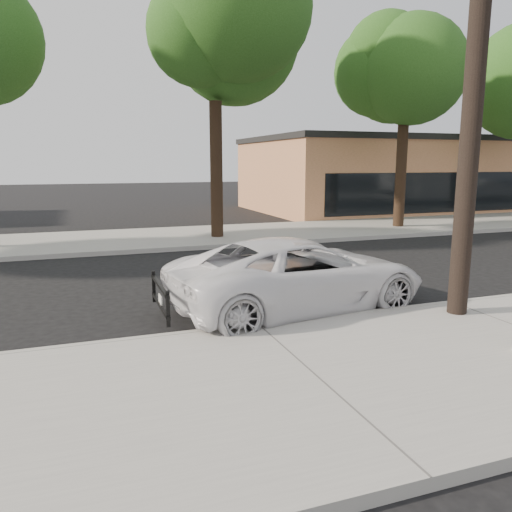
# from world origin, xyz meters

# --- Properties ---
(ground) EXTENTS (120.00, 120.00, 0.00)m
(ground) POSITION_xyz_m (0.00, 0.00, 0.00)
(ground) COLOR black
(ground) RESTS_ON ground
(near_sidewalk) EXTENTS (90.00, 4.40, 0.15)m
(near_sidewalk) POSITION_xyz_m (0.00, -4.30, 0.07)
(near_sidewalk) COLOR gray
(near_sidewalk) RESTS_ON ground
(far_sidewalk) EXTENTS (90.00, 5.00, 0.15)m
(far_sidewalk) POSITION_xyz_m (0.00, 8.50, 0.07)
(far_sidewalk) COLOR gray
(far_sidewalk) RESTS_ON ground
(curb_near) EXTENTS (90.00, 0.12, 0.16)m
(curb_near) POSITION_xyz_m (0.00, -2.10, 0.07)
(curb_near) COLOR #9E9B93
(curb_near) RESTS_ON ground
(building_main) EXTENTS (18.00, 10.00, 4.00)m
(building_main) POSITION_xyz_m (16.00, 16.00, 2.00)
(building_main) COLOR #AD7048
(building_main) RESTS_ON ground
(utility_pole) EXTENTS (1.40, 0.34, 9.00)m
(utility_pole) POSITION_xyz_m (3.60, -2.70, 4.70)
(utility_pole) COLOR black
(utility_pole) RESTS_ON near_sidewalk
(tree_c) EXTENTS (4.96, 4.80, 9.55)m
(tree_c) POSITION_xyz_m (2.22, 7.64, 6.91)
(tree_c) COLOR black
(tree_c) RESTS_ON far_sidewalk
(tree_d) EXTENTS (4.50, 4.35, 8.75)m
(tree_d) POSITION_xyz_m (10.20, 7.95, 6.37)
(tree_d) COLOR black
(tree_d) RESTS_ON far_sidewalk
(police_cruiser) EXTENTS (5.32, 2.99, 1.40)m
(police_cruiser) POSITION_xyz_m (1.20, -1.11, 0.70)
(police_cruiser) COLOR white
(police_cruiser) RESTS_ON ground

